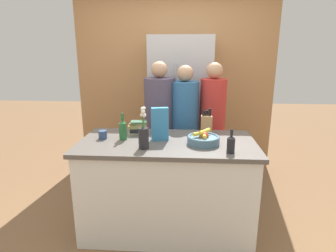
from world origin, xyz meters
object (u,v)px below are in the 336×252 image
at_px(person_in_red_tee, 212,122).
at_px(bottle_oil, 231,144).
at_px(bottle_vinegar, 123,129).
at_px(book_stack, 138,128).
at_px(cereal_box, 160,124).
at_px(flower_vase, 144,135).
at_px(person_in_blue, 185,125).
at_px(refrigerator, 180,108).
at_px(fruit_bowl, 203,139).
at_px(coffee_mug, 103,135).
at_px(person_at_sink, 160,122).
at_px(knife_block, 206,124).

bearing_deg(person_in_red_tee, bottle_oil, -59.53).
height_order(bottle_vinegar, person_in_red_tee, person_in_red_tee).
bearing_deg(book_stack, cereal_box, -39.93).
height_order(flower_vase, person_in_red_tee, person_in_red_tee).
bearing_deg(flower_vase, cereal_box, 63.73).
bearing_deg(person_in_blue, refrigerator, 79.50).
xyz_separation_m(fruit_bowl, coffee_mug, (-0.96, 0.09, -0.01)).
bearing_deg(refrigerator, coffee_mug, -119.51).
bearing_deg(book_stack, person_at_sink, 70.72).
distance_m(person_at_sink, person_in_blue, 0.30).
bearing_deg(knife_block, book_stack, -175.92).
height_order(book_stack, person_in_blue, person_in_blue).
bearing_deg(bottle_oil, refrigerator, 106.04).
bearing_deg(bottle_vinegar, knife_block, 17.61).
xyz_separation_m(knife_block, person_in_red_tee, (0.10, 0.48, -0.10)).
bearing_deg(refrigerator, person_at_sink, -111.86).
height_order(fruit_bowl, bottle_oil, bottle_oil).
bearing_deg(bottle_vinegar, book_stack, 61.50).
relative_size(bottle_vinegar, person_in_red_tee, 0.16).
relative_size(fruit_bowl, person_in_blue, 0.19).
distance_m(book_stack, bottle_oil, 1.00).
xyz_separation_m(fruit_bowl, bottle_oil, (0.21, -0.22, 0.03)).
relative_size(book_stack, bottle_vinegar, 0.77).
height_order(refrigerator, person_in_blue, refrigerator).
relative_size(cereal_box, person_in_blue, 0.20).
xyz_separation_m(bottle_vinegar, person_at_sink, (0.29, 0.71, -0.11)).
height_order(fruit_bowl, bottle_vinegar, bottle_vinegar).
relative_size(book_stack, person_at_sink, 0.12).
height_order(cereal_box, person_in_red_tee, person_in_red_tee).
distance_m(fruit_bowl, knife_block, 0.34).
height_order(coffee_mug, bottle_oil, bottle_oil).
relative_size(knife_block, person_in_blue, 0.17).
bearing_deg(bottle_oil, person_in_blue, 111.70).
relative_size(refrigerator, book_stack, 9.74).
xyz_separation_m(coffee_mug, bottle_oil, (1.17, -0.31, 0.04)).
bearing_deg(bottle_vinegar, fruit_bowl, -6.08).
height_order(fruit_bowl, coffee_mug, fruit_bowl).
xyz_separation_m(flower_vase, person_in_blue, (0.35, 0.92, -0.15)).
distance_m(bottle_vinegar, person_in_blue, 0.90).
distance_m(flower_vase, person_at_sink, 0.95).
relative_size(knife_block, book_stack, 1.33).
distance_m(knife_block, person_at_sink, 0.69).
xyz_separation_m(coffee_mug, person_in_red_tee, (1.11, 0.72, -0.04)).
xyz_separation_m(book_stack, person_in_blue, (0.47, 0.47, -0.09)).
relative_size(bottle_vinegar, person_in_blue, 0.16).
xyz_separation_m(flower_vase, book_stack, (-0.12, 0.44, -0.06)).
distance_m(fruit_bowl, cereal_box, 0.43).
relative_size(fruit_bowl, cereal_box, 0.93).
height_order(refrigerator, bottle_oil, refrigerator).
xyz_separation_m(knife_block, bottle_oil, (0.17, -0.56, -0.02)).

